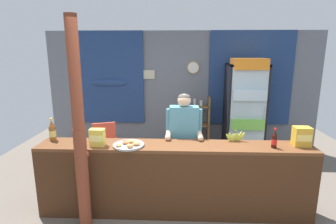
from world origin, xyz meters
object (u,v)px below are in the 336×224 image
(stall_counter, at_px, (174,175))
(soda_bottle_iced_tea, at_px, (52,131))
(timber_post, at_px, (79,133))
(pastry_tray, at_px, (129,145))
(shopkeeper, at_px, (184,133))
(snack_box_choco_powder, at_px, (302,136))
(snack_box_instant_noodle, at_px, (97,137))
(plastic_lawn_chair, at_px, (105,144))
(drink_fridge, at_px, (245,106))
(banana_bunch, at_px, (236,137))
(soda_bottle_cola, at_px, (274,139))
(bottle_shelf_rack, at_px, (197,126))

(stall_counter, relative_size, soda_bottle_iced_tea, 11.48)
(timber_post, xyz_separation_m, pastry_tray, (0.52, 0.28, -0.23))
(shopkeeper, bearing_deg, snack_box_choco_powder, -14.86)
(snack_box_instant_noodle, relative_size, pastry_tray, 0.56)
(plastic_lawn_chair, bearing_deg, drink_fridge, 12.42)
(drink_fridge, height_order, shopkeeper, drink_fridge)
(snack_box_instant_noodle, xyz_separation_m, banana_bunch, (1.81, 0.25, -0.05))
(drink_fridge, height_order, soda_bottle_cola, drink_fridge)
(stall_counter, bearing_deg, snack_box_choco_powder, 4.91)
(pastry_tray, bearing_deg, plastic_lawn_chair, 117.26)
(timber_post, bearing_deg, soda_bottle_cola, 7.44)
(pastry_tray, bearing_deg, shopkeeper, 35.80)
(snack_box_choco_powder, xyz_separation_m, banana_bunch, (-0.80, 0.14, -0.06))
(banana_bunch, bearing_deg, soda_bottle_cola, -27.99)
(drink_fridge, xyz_separation_m, banana_bunch, (-0.52, -1.71, -0.08))
(soda_bottle_cola, distance_m, pastry_tray, 1.84)
(bottle_shelf_rack, relative_size, pastry_tray, 3.16)
(drink_fridge, xyz_separation_m, soda_bottle_cola, (-0.09, -1.94, -0.04))
(snack_box_choco_powder, bearing_deg, bottle_shelf_rack, 121.80)
(bottle_shelf_rack, relative_size, snack_box_choco_powder, 5.10)
(banana_bunch, bearing_deg, shopkeeper, 159.35)
(soda_bottle_cola, relative_size, pastry_tray, 0.64)
(timber_post, bearing_deg, pastry_tray, 28.70)
(stall_counter, height_order, snack_box_choco_powder, snack_box_choco_powder)
(soda_bottle_iced_tea, bearing_deg, pastry_tray, -9.79)
(stall_counter, relative_size, soda_bottle_cola, 13.87)
(timber_post, xyz_separation_m, banana_bunch, (1.92, 0.54, -0.19))
(shopkeeper, xyz_separation_m, soda_bottle_iced_tea, (-1.79, -0.33, 0.11))
(bottle_shelf_rack, height_order, plastic_lawn_chair, bottle_shelf_rack)
(bottle_shelf_rack, distance_m, snack_box_instant_noodle, 2.53)
(timber_post, height_order, plastic_lawn_chair, timber_post)
(snack_box_choco_powder, bearing_deg, drink_fridge, 98.77)
(shopkeeper, bearing_deg, pastry_tray, -144.20)
(stall_counter, relative_size, plastic_lawn_chair, 4.15)
(soda_bottle_cola, height_order, banana_bunch, soda_bottle_cola)
(soda_bottle_cola, height_order, snack_box_instant_noodle, soda_bottle_cola)
(shopkeeper, height_order, soda_bottle_cola, shopkeeper)
(stall_counter, height_order, snack_box_instant_noodle, snack_box_instant_noodle)
(plastic_lawn_chair, bearing_deg, soda_bottle_iced_tea, -106.99)
(bottle_shelf_rack, bearing_deg, soda_bottle_iced_tea, -138.17)
(bottle_shelf_rack, height_order, soda_bottle_iced_tea, soda_bottle_iced_tea)
(timber_post, height_order, pastry_tray, timber_post)
(timber_post, bearing_deg, snack_box_choco_powder, 8.34)
(stall_counter, relative_size, banana_bunch, 12.79)
(drink_fridge, distance_m, snack_box_instant_noodle, 3.04)
(stall_counter, relative_size, shopkeeper, 2.28)
(shopkeeper, relative_size, snack_box_instant_noodle, 6.99)
(timber_post, distance_m, soda_bottle_iced_tea, 0.74)
(snack_box_instant_noodle, height_order, banana_bunch, snack_box_instant_noodle)
(banana_bunch, bearing_deg, stall_counter, -161.39)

